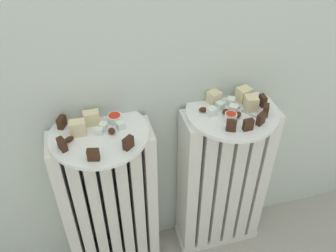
{
  "coord_description": "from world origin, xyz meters",
  "views": [
    {
      "loc": [
        -0.22,
        -0.53,
        1.3
      ],
      "look_at": [
        0.0,
        0.28,
        0.62
      ],
      "focal_mm": 38.99,
      "sensor_mm": 36.0,
      "label": 1
    }
  ],
  "objects_px": {
    "jam_bowl_left": "(115,118)",
    "fork": "(243,111)",
    "plate_left": "(99,134)",
    "jam_bowl_right": "(231,117)",
    "radiator_right": "(222,183)",
    "radiator_left": "(110,206)",
    "plate_right": "(232,112)"
  },
  "relations": [
    {
      "from": "jam_bowl_right",
      "to": "jam_bowl_left",
      "type": "bearing_deg",
      "value": 165.82
    },
    {
      "from": "radiator_right",
      "to": "plate_right",
      "type": "relative_size",
      "value": 2.19
    },
    {
      "from": "radiator_left",
      "to": "radiator_right",
      "type": "distance_m",
      "value": 0.41
    },
    {
      "from": "plate_left",
      "to": "plate_right",
      "type": "height_order",
      "value": "same"
    },
    {
      "from": "radiator_right",
      "to": "radiator_left",
      "type": "bearing_deg",
      "value": 180.0
    },
    {
      "from": "plate_right",
      "to": "fork",
      "type": "relative_size",
      "value": 3.46
    },
    {
      "from": "plate_right",
      "to": "fork",
      "type": "height_order",
      "value": "fork"
    },
    {
      "from": "jam_bowl_left",
      "to": "fork",
      "type": "xyz_separation_m",
      "value": [
        0.38,
        -0.05,
        -0.01
      ]
    },
    {
      "from": "jam_bowl_left",
      "to": "fork",
      "type": "relative_size",
      "value": 0.51
    },
    {
      "from": "plate_right",
      "to": "jam_bowl_left",
      "type": "bearing_deg",
      "value": 174.22
    },
    {
      "from": "plate_left",
      "to": "fork",
      "type": "relative_size",
      "value": 3.46
    },
    {
      "from": "jam_bowl_left",
      "to": "jam_bowl_right",
      "type": "height_order",
      "value": "jam_bowl_right"
    },
    {
      "from": "radiator_left",
      "to": "jam_bowl_right",
      "type": "height_order",
      "value": "jam_bowl_right"
    },
    {
      "from": "radiator_left",
      "to": "jam_bowl_left",
      "type": "relative_size",
      "value": 14.88
    },
    {
      "from": "plate_right",
      "to": "jam_bowl_right",
      "type": "xyz_separation_m",
      "value": [
        -0.03,
        -0.05,
        0.02
      ]
    },
    {
      "from": "plate_left",
      "to": "jam_bowl_right",
      "type": "distance_m",
      "value": 0.38
    },
    {
      "from": "jam_bowl_left",
      "to": "jam_bowl_right",
      "type": "bearing_deg",
      "value": -14.18
    },
    {
      "from": "plate_right",
      "to": "jam_bowl_left",
      "type": "relative_size",
      "value": 6.8
    },
    {
      "from": "radiator_right",
      "to": "plate_left",
      "type": "bearing_deg",
      "value": 180.0
    },
    {
      "from": "fork",
      "to": "plate_left",
      "type": "bearing_deg",
      "value": 178.2
    },
    {
      "from": "radiator_right",
      "to": "plate_left",
      "type": "distance_m",
      "value": 0.52
    },
    {
      "from": "fork",
      "to": "jam_bowl_left",
      "type": "bearing_deg",
      "value": 172.64
    },
    {
      "from": "plate_left",
      "to": "jam_bowl_left",
      "type": "distance_m",
      "value": 0.07
    },
    {
      "from": "radiator_right",
      "to": "plate_left",
      "type": "height_order",
      "value": "plate_left"
    },
    {
      "from": "plate_left",
      "to": "jam_bowl_right",
      "type": "relative_size",
      "value": 7.91
    },
    {
      "from": "jam_bowl_right",
      "to": "fork",
      "type": "bearing_deg",
      "value": 31.36
    },
    {
      "from": "plate_right",
      "to": "fork",
      "type": "distance_m",
      "value": 0.03
    },
    {
      "from": "radiator_left",
      "to": "fork",
      "type": "bearing_deg",
      "value": -1.8
    },
    {
      "from": "radiator_right",
      "to": "jam_bowl_left",
      "type": "relative_size",
      "value": 14.88
    },
    {
      "from": "radiator_left",
      "to": "plate_right",
      "type": "distance_m",
      "value": 0.52
    },
    {
      "from": "plate_left",
      "to": "fork",
      "type": "distance_m",
      "value": 0.44
    },
    {
      "from": "radiator_left",
      "to": "plate_left",
      "type": "height_order",
      "value": "plate_left"
    }
  ]
}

